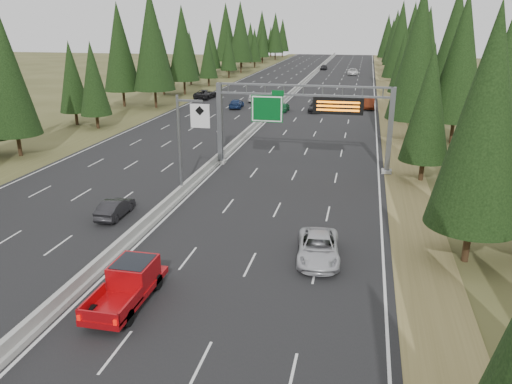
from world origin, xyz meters
TOP-DOWN VIEW (x-y plane):
  - road at (0.00, 80.00)m, footprint 32.00×260.00m
  - shoulder_right at (17.80, 80.00)m, footprint 3.60×260.00m
  - shoulder_left at (-17.80, 80.00)m, footprint 3.60×260.00m
  - median_barrier at (0.00, 80.00)m, footprint 0.70×260.00m
  - sign_gantry at (8.92, 34.88)m, footprint 16.75×0.98m
  - hov_sign_pole at (0.58, 24.97)m, footprint 2.80×0.50m
  - tree_row_right at (22.06, 67.91)m, footprint 12.13×239.69m
  - tree_row_left at (-21.93, 71.52)m, footprint 12.15×241.61m
  - silver_minivan at (11.75, 16.01)m, footprint 2.87×5.39m
  - red_pickup at (3.04, 9.59)m, footprint 2.05×5.73m
  - car_ahead_green at (1.51, 65.80)m, footprint 1.67×3.81m
  - car_ahead_dkred at (14.50, 71.34)m, footprint 1.81×5.02m
  - car_ahead_dkgrey at (6.44, 66.67)m, footprint 2.04×4.92m
  - car_ahead_white at (10.17, 125.32)m, footprint 2.90×5.83m
  - car_ahead_far at (1.50, 138.54)m, footprint 1.87×4.32m
  - car_onc_near at (-3.04, 19.71)m, footprint 1.49×4.00m
  - car_onc_blue at (-6.40, 67.46)m, footprint 2.38×4.94m
  - car_onc_white at (-5.04, 74.53)m, footprint 2.20×4.60m
  - car_onc_far at (-14.50, 76.35)m, footprint 3.02×5.99m

SIDE VIEW (x-z plane):
  - shoulder_right at x=17.80m, z-range 0.00..0.06m
  - shoulder_left at x=-17.80m, z-range 0.00..0.06m
  - road at x=0.00m, z-range 0.00..0.08m
  - median_barrier at x=0.00m, z-range -0.01..0.84m
  - car_ahead_green at x=1.51m, z-range 0.08..1.36m
  - car_onc_near at x=-3.04m, z-range 0.08..1.39m
  - car_onc_blue at x=-6.40m, z-range 0.08..1.47m
  - car_ahead_dkgrey at x=6.44m, z-range 0.08..1.50m
  - silver_minivan at x=11.75m, z-range 0.08..1.52m
  - car_ahead_far at x=1.50m, z-range 0.08..1.53m
  - car_onc_white at x=-5.04m, z-range 0.08..1.60m
  - car_ahead_white at x=10.17m, z-range 0.08..1.67m
  - car_onc_far at x=-14.50m, z-range 0.08..1.70m
  - car_ahead_dkred at x=14.50m, z-range 0.08..1.72m
  - red_pickup at x=3.04m, z-range 0.18..2.05m
  - hov_sign_pole at x=0.58m, z-range 0.72..8.72m
  - sign_gantry at x=8.92m, z-range 1.37..9.17m
  - tree_row_left at x=-21.93m, z-range -0.32..18.25m
  - tree_row_right at x=22.06m, z-range -0.10..18.08m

